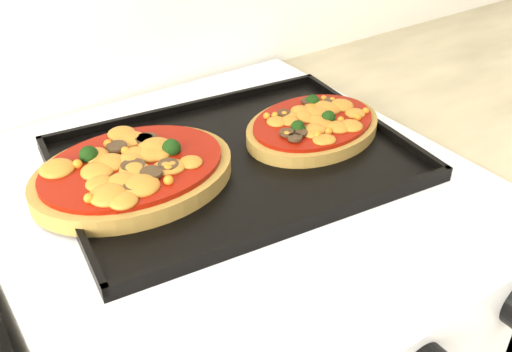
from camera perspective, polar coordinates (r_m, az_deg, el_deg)
baking_tray at (r=0.77m, az=-2.11°, el=1.82°), size 0.49×0.39×0.02m
pizza_left at (r=0.73m, az=-12.18°, el=0.61°), size 0.26×0.21×0.04m
pizza_right at (r=0.83m, az=5.72°, el=5.12°), size 0.23×0.18×0.03m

